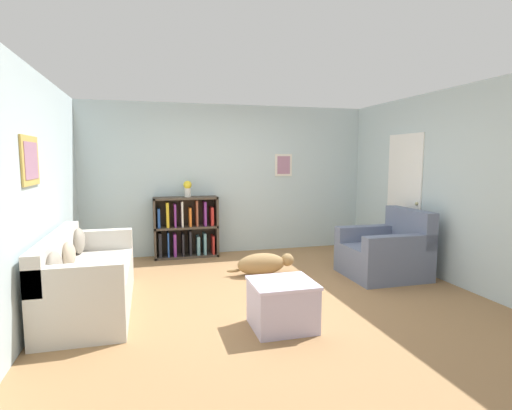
# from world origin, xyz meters

# --- Properties ---
(ground_plane) EXTENTS (14.00, 14.00, 0.00)m
(ground_plane) POSITION_xyz_m (0.00, 0.00, 0.00)
(ground_plane) COLOR #997047
(wall_back) EXTENTS (5.60, 0.13, 2.60)m
(wall_back) POSITION_xyz_m (0.00, 2.25, 1.30)
(wall_back) COLOR silver
(wall_back) RESTS_ON ground_plane
(wall_left) EXTENTS (0.13, 5.00, 2.60)m
(wall_left) POSITION_xyz_m (-2.55, -0.00, 1.30)
(wall_left) COLOR silver
(wall_left) RESTS_ON ground_plane
(wall_right) EXTENTS (0.16, 5.00, 2.60)m
(wall_right) POSITION_xyz_m (2.55, 0.02, 1.29)
(wall_right) COLOR silver
(wall_right) RESTS_ON ground_plane
(couch) EXTENTS (0.83, 1.96, 0.85)m
(couch) POSITION_xyz_m (-2.08, -0.10, 0.33)
(couch) COLOR beige
(couch) RESTS_ON ground_plane
(bookshelf) EXTENTS (1.07, 0.32, 1.03)m
(bookshelf) POSITION_xyz_m (-0.80, 2.04, 0.49)
(bookshelf) COLOR #42382D
(bookshelf) RESTS_ON ground_plane
(recliner_chair) EXTENTS (1.04, 0.96, 0.95)m
(recliner_chair) POSITION_xyz_m (1.86, 0.16, 0.33)
(recliner_chair) COLOR slate
(recliner_chair) RESTS_ON ground_plane
(coffee_table) EXTENTS (0.62, 0.57, 0.47)m
(coffee_table) POSITION_xyz_m (-0.14, -1.13, 0.25)
(coffee_table) COLOR #BCB2D1
(coffee_table) RESTS_ON ground_plane
(dog) EXTENTS (0.99, 0.29, 0.32)m
(dog) POSITION_xyz_m (0.18, 0.66, 0.16)
(dog) COLOR #9E7A4C
(dog) RESTS_ON ground_plane
(vase) EXTENTS (0.14, 0.14, 0.27)m
(vase) POSITION_xyz_m (-0.75, 2.02, 1.18)
(vase) COLOR silver
(vase) RESTS_ON bookshelf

